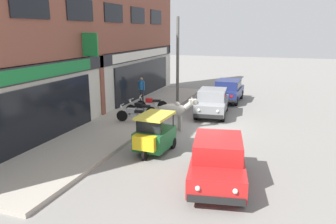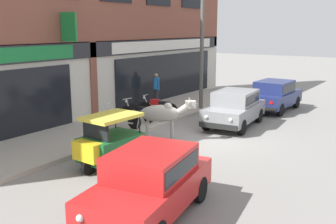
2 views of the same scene
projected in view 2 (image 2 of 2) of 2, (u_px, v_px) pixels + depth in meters
The scene contains 13 objects.
ground_plane at pixel (203, 139), 14.33m from camera, with size 90.00×90.00×0.00m, color gray.
sidewalk at pixel (123, 123), 16.41m from camera, with size 19.00×3.24×0.15m, color #A8A093.
shop_building at pixel (86, 16), 16.53m from camera, with size 23.00×1.40×9.30m.
cow at pixel (163, 114), 13.80m from camera, with size 1.42×1.87×1.61m.
car_0 at pixel (235, 107), 16.05m from camera, with size 3.72×1.92×1.46m.
car_1 at pixel (150, 180), 8.30m from camera, with size 3.79×2.17×1.46m.
car_2 at pixel (274, 94), 19.11m from camera, with size 3.65×1.68×1.46m.
auto_rickshaw at pixel (109, 145), 11.35m from camera, with size 2.02×1.24×1.52m.
motorcycle_0 at pixel (121, 117), 15.32m from camera, with size 0.52×1.81×0.88m.
motorcycle_1 at pixel (138, 112), 16.40m from camera, with size 0.52×1.81×0.88m.
motorcycle_2 at pixel (158, 106), 17.47m from camera, with size 0.67×1.78×0.88m.
pedestrian at pixel (156, 86), 19.59m from camera, with size 0.32×0.48×1.60m.
utility_pole at pixel (202, 53), 18.56m from camera, with size 0.18×0.18×5.31m, color #595651.
Camera 2 is at (-12.13, -6.71, 3.97)m, focal length 42.00 mm.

